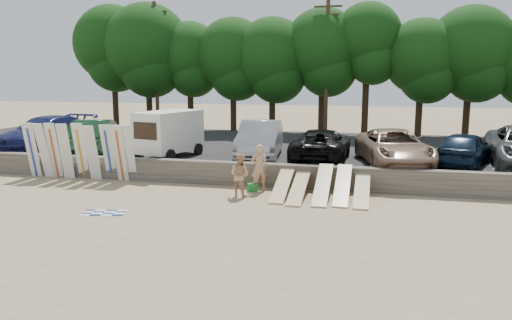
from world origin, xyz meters
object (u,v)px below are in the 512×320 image
(beachgoer_a, at_px, (259,168))
(car_2, at_px, (260,139))
(cooler, at_px, (252,187))
(car_0, at_px, (46,133))
(car_3, at_px, (321,145))
(car_4, at_px, (394,147))
(box_trailer, at_px, (169,131))
(car_5, at_px, (464,149))
(beachgoer_b, at_px, (240,175))
(car_1, at_px, (96,135))

(beachgoer_a, bearing_deg, car_2, -107.05)
(cooler, bearing_deg, car_0, 138.48)
(car_2, distance_m, car_3, 2.99)
(beachgoer_a, bearing_deg, car_3, -147.66)
(car_4, bearing_deg, box_trailer, 169.14)
(car_4, bearing_deg, car_5, -3.58)
(car_2, height_order, car_3, car_2)
(box_trailer, distance_m, car_0, 7.62)
(car_2, distance_m, cooler, 4.49)
(box_trailer, relative_size, beachgoer_b, 2.29)
(car_1, bearing_deg, cooler, 142.52)
(car_4, bearing_deg, beachgoer_b, -154.94)
(car_0, xyz_separation_m, car_3, (14.92, -0.18, -0.14))
(car_0, bearing_deg, car_1, 5.29)
(car_1, bearing_deg, car_2, 166.92)
(car_2, distance_m, car_4, 6.30)
(box_trailer, distance_m, car_3, 7.42)
(car_0, xyz_separation_m, car_1, (3.17, -0.22, -0.03))
(box_trailer, height_order, cooler, box_trailer)
(car_2, xyz_separation_m, car_3, (2.99, -0.14, -0.15))
(car_0, distance_m, cooler, 13.35)
(box_trailer, bearing_deg, car_3, 19.84)
(beachgoer_a, distance_m, beachgoer_b, 1.20)
(car_2, distance_m, beachgoer_b, 5.18)
(car_4, height_order, cooler, car_4)
(beachgoer_b, bearing_deg, car_5, -129.66)
(car_0, xyz_separation_m, car_5, (21.21, -0.14, -0.12))
(car_2, xyz_separation_m, cooler, (0.64, -4.21, -1.43))
(box_trailer, relative_size, car_2, 0.71)
(car_0, relative_size, car_1, 1.18)
(car_4, height_order, car_5, car_4)
(car_4, xyz_separation_m, beachgoer_b, (-5.91, -4.54, -0.65))
(car_1, relative_size, car_4, 0.91)
(car_3, distance_m, beachgoer_a, 4.46)
(car_0, distance_m, car_5, 21.21)
(car_4, bearing_deg, car_1, 166.01)
(car_4, distance_m, car_5, 3.04)
(car_3, xyz_separation_m, car_4, (3.28, -0.43, 0.05))
(car_0, distance_m, car_4, 18.21)
(car_5, xyz_separation_m, cooler, (-8.64, -4.11, -1.30))
(car_4, bearing_deg, car_3, 160.00)
(car_3, relative_size, car_4, 0.94)
(box_trailer, distance_m, cooler, 6.29)
(beachgoer_b, height_order, cooler, beachgoer_b)
(car_1, distance_m, beachgoer_b, 10.40)
(car_1, distance_m, car_3, 11.75)
(car_3, bearing_deg, car_5, -178.97)
(car_3, height_order, car_5, car_5)
(car_1, bearing_deg, car_4, 164.24)
(car_3, relative_size, beachgoer_b, 3.18)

